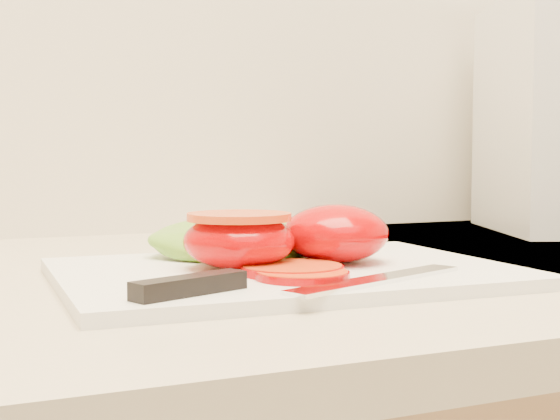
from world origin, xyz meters
name	(u,v)px	position (x,y,z in m)	size (l,w,h in m)	color
cutting_board	(285,273)	(-0.02, 1.59, 0.94)	(0.35, 0.26, 0.01)	white
tomato_half_dome	(335,233)	(0.03, 1.60, 0.96)	(0.09, 0.09, 0.05)	#CF0000
tomato_half_cut	(239,238)	(-0.06, 1.60, 0.96)	(0.09, 0.09, 0.04)	#CF0000
tomato_slice_0	(292,269)	(-0.03, 1.56, 0.94)	(0.08, 0.08, 0.01)	#F45826
tomato_slice_1	(302,275)	(-0.04, 1.53, 0.94)	(0.07, 0.07, 0.01)	#F45826
lettuce_leaf_0	(238,240)	(-0.04, 1.67, 0.95)	(0.16, 0.10, 0.03)	#81C333
lettuce_leaf_1	(282,241)	(0.01, 1.67, 0.95)	(0.10, 0.07, 0.02)	#81C333
knife	(268,283)	(-0.08, 1.50, 0.94)	(0.26, 0.08, 0.01)	silver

